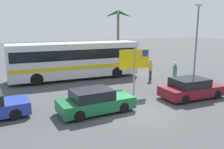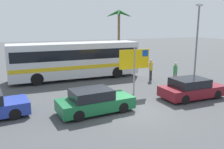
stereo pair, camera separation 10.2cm
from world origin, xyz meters
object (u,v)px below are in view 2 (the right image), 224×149
Objects in this scene: pedestrian_by_bus at (151,68)px; ferry_sign at (135,61)px; car_maroon at (191,89)px; car_green at (94,101)px; pedestrian_near_sign at (175,71)px; bus_front_coach at (76,59)px.

ferry_sign is at bearing -74.34° from pedestrian_by_bus.
pedestrian_by_bus is (0.28, 5.34, 0.44)m from car_maroon.
pedestrian_near_sign reaches higher than car_green.
car_maroon is at bearing -57.51° from bus_front_coach.
ferry_sign is 4.67m from pedestrian_by_bus.
pedestrian_by_bus reaches higher than car_green.
bus_front_coach is 6.63m from pedestrian_by_bus.
pedestrian_near_sign is (1.35, 3.42, 0.41)m from car_maroon.
car_green is 1.00× the size of car_maroon.
bus_front_coach is at bearing 111.57° from pedestrian_near_sign.
car_green is at bearing 171.52° from pedestrian_near_sign.
ferry_sign is 0.76× the size of car_maroon.
ferry_sign reaches higher than bus_front_coach.
ferry_sign reaches higher than car_green.
car_maroon is at bearing -4.61° from car_green.
car_green is at bearing -80.41° from pedestrian_by_bus.
car_green is at bearing -147.06° from ferry_sign.
pedestrian_by_bus is 2.20m from pedestrian_near_sign.
pedestrian_by_bus is at bearing 45.36° from ferry_sign.
ferry_sign is 1.81× the size of pedestrian_near_sign.
ferry_sign is at bearing 163.73° from pedestrian_near_sign.
ferry_sign is 1.76× the size of pedestrian_by_bus.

